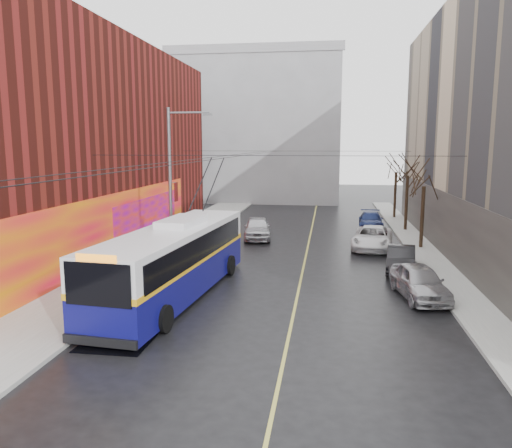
{
  "coord_description": "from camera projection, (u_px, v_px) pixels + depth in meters",
  "views": [
    {
      "loc": [
        2.82,
        -17.89,
        6.94
      ],
      "look_at": [
        -0.74,
        6.47,
        2.99
      ],
      "focal_mm": 35.0,
      "sensor_mm": 36.0,
      "label": 1
    }
  ],
  "objects": [
    {
      "name": "ground",
      "position": [
        251.0,
        328.0,
        18.99
      ],
      "size": [
        140.0,
        140.0,
        0.0
      ],
      "primitive_type": "plane",
      "color": "black",
      "rests_on": "ground"
    },
    {
      "name": "sidewalk_left",
      "position": [
        156.0,
        253.0,
        31.84
      ],
      "size": [
        4.0,
        60.0,
        0.15
      ],
      "primitive_type": "cube",
      "color": "gray",
      "rests_on": "ground"
    },
    {
      "name": "sidewalk_right",
      "position": [
        433.0,
        262.0,
        29.41
      ],
      "size": [
        2.0,
        60.0,
        0.15
      ],
      "primitive_type": "cube",
      "color": "gray",
      "rests_on": "ground"
    },
    {
      "name": "lane_line",
      "position": [
        307.0,
        252.0,
        32.45
      ],
      "size": [
        0.12,
        50.0,
        0.01
      ],
      "primitive_type": "cube",
      "color": "#BFB74C",
      "rests_on": "ground"
    },
    {
      "name": "building_left",
      "position": [
        50.0,
        143.0,
        33.83
      ],
      "size": [
        12.11,
        36.0,
        14.0
      ],
      "color": "#561711",
      "rests_on": "ground"
    },
    {
      "name": "building_far",
      "position": [
        259.0,
        127.0,
        62.37
      ],
      "size": [
        20.5,
        12.1,
        18.0
      ],
      "color": "gray",
      "rests_on": "ground"
    },
    {
      "name": "streetlight_pole",
      "position": [
        173.0,
        181.0,
        28.86
      ],
      "size": [
        2.65,
        0.6,
        9.0
      ],
      "color": "slate",
      "rests_on": "ground"
    },
    {
      "name": "catenary_wires",
      "position": [
        247.0,
        155.0,
        32.79
      ],
      "size": [
        18.0,
        60.0,
        0.22
      ],
      "color": "black"
    },
    {
      "name": "tree_near",
      "position": [
        424.0,
        175.0,
        32.54
      ],
      "size": [
        3.2,
        3.2,
        6.4
      ],
      "color": "black",
      "rests_on": "ground"
    },
    {
      "name": "tree_mid",
      "position": [
        408.0,
        166.0,
        39.34
      ],
      "size": [
        3.2,
        3.2,
        6.68
      ],
      "color": "black",
      "rests_on": "ground"
    },
    {
      "name": "tree_far",
      "position": [
        396.0,
        164.0,
        46.2
      ],
      "size": [
        3.2,
        3.2,
        6.57
      ],
      "color": "black",
      "rests_on": "ground"
    },
    {
      "name": "puddle",
      "position": [
        125.0,
        334.0,
        18.43
      ],
      "size": [
        2.43,
        3.81,
        0.01
      ],
      "primitive_type": "cube",
      "color": "black",
      "rests_on": "ground"
    },
    {
      "name": "pigeons_flying",
      "position": [
        246.0,
        138.0,
        27.44
      ],
      "size": [
        2.65,
        2.08,
        1.33
      ],
      "color": "slate"
    },
    {
      "name": "trolleybus",
      "position": [
        174.0,
        260.0,
        22.72
      ],
      "size": [
        3.99,
        13.23,
        6.19
      ],
      "rotation": [
        0.0,
        0.0,
        -0.09
      ],
      "color": "#0C0B55",
      "rests_on": "ground"
    },
    {
      "name": "parked_car_a",
      "position": [
        419.0,
        282.0,
        22.62
      ],
      "size": [
        2.51,
        4.73,
        1.53
      ],
      "primitive_type": "imported",
      "rotation": [
        0.0,
        0.0,
        0.16
      ],
      "color": "#ACACB1",
      "rests_on": "ground"
    },
    {
      "name": "parked_car_b",
      "position": [
        401.0,
        259.0,
        27.41
      ],
      "size": [
        2.06,
        4.39,
        1.39
      ],
      "primitive_type": "imported",
      "rotation": [
        0.0,
        0.0,
        -0.14
      ],
      "color": "black",
      "rests_on": "ground"
    },
    {
      "name": "parked_car_c",
      "position": [
        372.0,
        238.0,
        33.34
      ],
      "size": [
        3.25,
        5.71,
        1.5
      ],
      "primitive_type": "imported",
      "rotation": [
        0.0,
        0.0,
        -0.15
      ],
      "color": "white",
      "rests_on": "ground"
    },
    {
      "name": "parked_car_d",
      "position": [
        371.0,
        220.0,
        41.31
      ],
      "size": [
        2.14,
        4.82,
        1.37
      ],
      "primitive_type": "imported",
      "rotation": [
        0.0,
        0.0,
        -0.05
      ],
      "color": "navy",
      "rests_on": "ground"
    },
    {
      "name": "following_car",
      "position": [
        257.0,
        228.0,
        36.86
      ],
      "size": [
        2.52,
        4.98,
        1.63
      ],
      "primitive_type": "imported",
      "rotation": [
        0.0,
        0.0,
        0.13
      ],
      "color": "silver",
      "rests_on": "ground"
    },
    {
      "name": "pedestrian_a",
      "position": [
        149.0,
        248.0,
        29.29
      ],
      "size": [
        0.48,
        0.63,
        1.56
      ],
      "primitive_type": "imported",
      "rotation": [
        0.0,
        0.0,
        1.37
      ],
      "color": "black",
      "rests_on": "sidewalk_left"
    },
    {
      "name": "pedestrian_b",
      "position": [
        148.0,
        242.0,
        30.91
      ],
      "size": [
        0.77,
        0.89,
        1.59
      ],
      "primitive_type": "imported",
      "rotation": [
        0.0,
        0.0,
        1.33
      ],
      "color": "black",
      "rests_on": "sidewalk_left"
    },
    {
      "name": "pedestrian_c",
      "position": [
        176.0,
        241.0,
        31.01
      ],
      "size": [
        1.16,
        1.27,
        1.71
      ],
      "primitive_type": "imported",
      "rotation": [
        0.0,
        0.0,
        2.2
      ],
      "color": "black",
      "rests_on": "sidewalk_left"
    }
  ]
}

